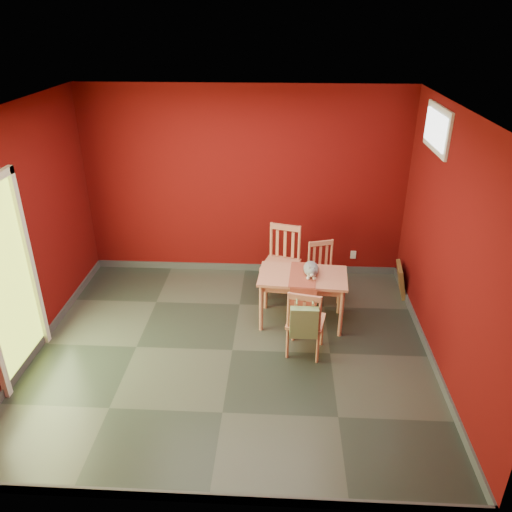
# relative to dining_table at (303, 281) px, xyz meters

# --- Properties ---
(ground) EXTENTS (4.50, 4.50, 0.00)m
(ground) POSITION_rel_dining_table_xyz_m (-0.81, -0.65, -0.58)
(ground) COLOR #2D342D
(ground) RESTS_ON ground
(room_shell) EXTENTS (4.50, 4.50, 4.50)m
(room_shell) POSITION_rel_dining_table_xyz_m (-0.81, -0.65, -0.53)
(room_shell) COLOR #590909
(room_shell) RESTS_ON ground
(doorway) EXTENTS (0.06, 1.01, 2.13)m
(doorway) POSITION_rel_dining_table_xyz_m (-3.03, -1.05, 0.55)
(doorway) COLOR #B7D838
(doorway) RESTS_ON ground
(window) EXTENTS (0.05, 0.90, 0.50)m
(window) POSITION_rel_dining_table_xyz_m (1.42, 0.35, 1.77)
(window) COLOR white
(window) RESTS_ON room_shell
(outlet_plate) EXTENTS (0.08, 0.02, 0.12)m
(outlet_plate) POSITION_rel_dining_table_xyz_m (0.79, 1.34, -0.28)
(outlet_plate) COLOR silver
(outlet_plate) RESTS_ON room_shell
(dining_table) EXTENTS (1.10, 0.69, 0.66)m
(dining_table) POSITION_rel_dining_table_xyz_m (0.00, 0.00, 0.00)
(dining_table) COLOR tan
(dining_table) RESTS_ON ground
(table_runner) EXTENTS (0.36, 0.68, 0.33)m
(table_runner) POSITION_rel_dining_table_xyz_m (-0.00, -0.11, 0.03)
(table_runner) COLOR #9C3F2E
(table_runner) RESTS_ON dining_table
(chair_far_left) EXTENTS (0.56, 0.56, 0.98)m
(chair_far_left) POSITION_rel_dining_table_xyz_m (-0.26, 0.67, -0.08)
(chair_far_left) COLOR tan
(chair_far_left) RESTS_ON ground
(chair_far_right) EXTENTS (0.47, 0.47, 0.80)m
(chair_far_right) POSITION_rel_dining_table_xyz_m (0.29, 0.60, -0.17)
(chair_far_right) COLOR tan
(chair_far_right) RESTS_ON ground
(chair_near) EXTENTS (0.47, 0.47, 0.85)m
(chair_near) POSITION_rel_dining_table_xyz_m (0.02, -0.65, -0.15)
(chair_near) COLOR tan
(chair_near) RESTS_ON ground
(tote_bag) EXTENTS (0.30, 0.18, 0.42)m
(tote_bag) POSITION_rel_dining_table_xyz_m (-0.01, -0.86, -0.03)
(tote_bag) COLOR #799E65
(tote_bag) RESTS_ON chair_near
(cat) EXTENTS (0.22, 0.39, 0.19)m
(cat) POSITION_rel_dining_table_xyz_m (0.10, 0.04, 0.18)
(cat) COLOR slate
(cat) RESTS_ON table_runner
(picture_frame) EXTENTS (0.18, 0.44, 0.43)m
(picture_frame) POSITION_rel_dining_table_xyz_m (1.38, 0.78, -0.37)
(picture_frame) COLOR brown
(picture_frame) RESTS_ON ground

